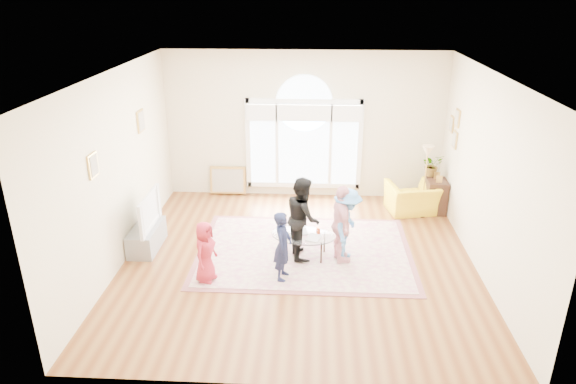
# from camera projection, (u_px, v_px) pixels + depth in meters

# --- Properties ---
(ground) EXTENTS (6.00, 6.00, 0.00)m
(ground) POSITION_uv_depth(u_px,v_px,m) (298.00, 260.00, 8.90)
(ground) COLOR brown
(ground) RESTS_ON ground
(room_shell) EXTENTS (6.00, 6.00, 6.00)m
(room_shell) POSITION_uv_depth(u_px,v_px,m) (304.00, 129.00, 10.93)
(room_shell) COLOR beige
(room_shell) RESTS_ON ground
(area_rug) EXTENTS (3.60, 2.60, 0.02)m
(area_rug) POSITION_uv_depth(u_px,v_px,m) (305.00, 251.00, 9.19)
(area_rug) COLOR #C1B892
(area_rug) RESTS_ON ground
(rug_border) EXTENTS (3.80, 2.80, 0.01)m
(rug_border) POSITION_uv_depth(u_px,v_px,m) (304.00, 251.00, 9.19)
(rug_border) COLOR brown
(rug_border) RESTS_ON ground
(tv_console) EXTENTS (0.45, 1.00, 0.42)m
(tv_console) POSITION_uv_depth(u_px,v_px,m) (147.00, 237.00, 9.24)
(tv_console) COLOR gray
(tv_console) RESTS_ON ground
(television) EXTENTS (0.17, 1.10, 0.63)m
(television) POSITION_uv_depth(u_px,v_px,m) (144.00, 211.00, 9.04)
(television) COLOR black
(television) RESTS_ON tv_console
(coffee_table) EXTENTS (1.20, 0.86, 0.54)m
(coffee_table) POSITION_uv_depth(u_px,v_px,m) (303.00, 236.00, 8.88)
(coffee_table) COLOR silver
(coffee_table) RESTS_ON ground
(armchair) EXTENTS (1.12, 1.02, 0.63)m
(armchair) POSITION_uv_depth(u_px,v_px,m) (412.00, 198.00, 10.67)
(armchair) COLOR yellow
(armchair) RESTS_ON ground
(side_cabinet) EXTENTS (0.40, 0.50, 0.70)m
(side_cabinet) POSITION_uv_depth(u_px,v_px,m) (436.00, 196.00, 10.66)
(side_cabinet) COLOR black
(side_cabinet) RESTS_ON ground
(floor_lamp) EXTENTS (0.25, 0.25, 1.51)m
(floor_lamp) POSITION_uv_depth(u_px,v_px,m) (427.00, 157.00, 10.12)
(floor_lamp) COLOR black
(floor_lamp) RESTS_ON ground
(plant_pedestal) EXTENTS (0.20, 0.20, 0.70)m
(plant_pedestal) POSITION_uv_depth(u_px,v_px,m) (429.00, 191.00, 10.94)
(plant_pedestal) COLOR white
(plant_pedestal) RESTS_ON ground
(potted_plant) EXTENTS (0.52, 0.49, 0.46)m
(potted_plant) POSITION_uv_depth(u_px,v_px,m) (432.00, 165.00, 10.72)
(potted_plant) COLOR #33722D
(potted_plant) RESTS_ON plant_pedestal
(leaning_picture) EXTENTS (0.80, 0.14, 0.62)m
(leaning_picture) POSITION_uv_depth(u_px,v_px,m) (229.00, 194.00, 11.67)
(leaning_picture) COLOR tan
(leaning_picture) RESTS_ON ground
(child_red) EXTENTS (0.45, 0.57, 1.01)m
(child_red) POSITION_uv_depth(u_px,v_px,m) (205.00, 252.00, 8.10)
(child_red) COLOR #AB2435
(child_red) RESTS_ON area_rug
(child_navy) EXTENTS (0.34, 0.46, 1.16)m
(child_navy) POSITION_uv_depth(u_px,v_px,m) (283.00, 246.00, 8.13)
(child_navy) COLOR #171D3C
(child_navy) RESTS_ON area_rug
(child_black) EXTENTS (0.66, 0.79, 1.45)m
(child_black) POSITION_uv_depth(u_px,v_px,m) (303.00, 217.00, 8.77)
(child_black) COLOR black
(child_black) RESTS_ON area_rug
(child_pink) EXTENTS (0.49, 0.86, 1.37)m
(child_pink) POSITION_uv_depth(u_px,v_px,m) (341.00, 224.00, 8.61)
(child_pink) COLOR #FBAAB5
(child_pink) RESTS_ON area_rug
(child_blue) EXTENTS (0.67, 0.92, 1.28)m
(child_blue) POSITION_uv_depth(u_px,v_px,m) (347.00, 225.00, 8.69)
(child_blue) COLOR #508ACC
(child_blue) RESTS_ON area_rug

